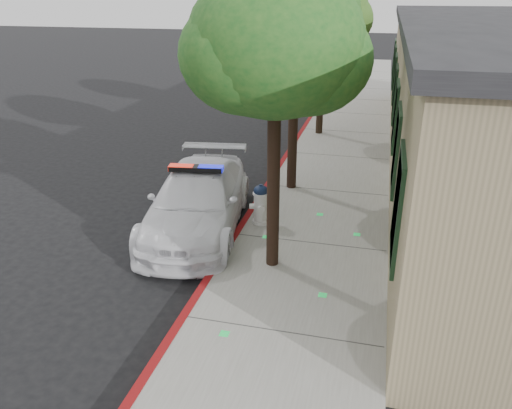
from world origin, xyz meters
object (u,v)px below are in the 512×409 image
at_px(police_car, 198,200).
at_px(street_tree_near, 276,51).
at_px(fire_hydrant, 261,204).
at_px(street_tree_far, 325,14).
at_px(street_tree_mid, 297,16).

height_order(police_car, street_tree_near, street_tree_near).
bearing_deg(police_car, street_tree_near, -42.95).
relative_size(fire_hydrant, street_tree_far, 0.17).
bearing_deg(street_tree_far, street_tree_near, -87.86).
relative_size(street_tree_mid, street_tree_far, 1.04).
bearing_deg(police_car, fire_hydrant, 5.52).
bearing_deg(street_tree_near, police_car, 145.34).
bearing_deg(fire_hydrant, street_tree_mid, 67.54).
relative_size(police_car, street_tree_mid, 0.88).
relative_size(police_car, fire_hydrant, 5.44).
distance_m(police_car, street_tree_far, 9.04).
bearing_deg(police_car, street_tree_far, 70.51).
bearing_deg(street_tree_near, street_tree_mid, 95.22).
xyz_separation_m(street_tree_near, street_tree_mid, (-0.37, 4.07, 0.32)).
xyz_separation_m(street_tree_mid, street_tree_far, (0.01, 5.48, -0.18)).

